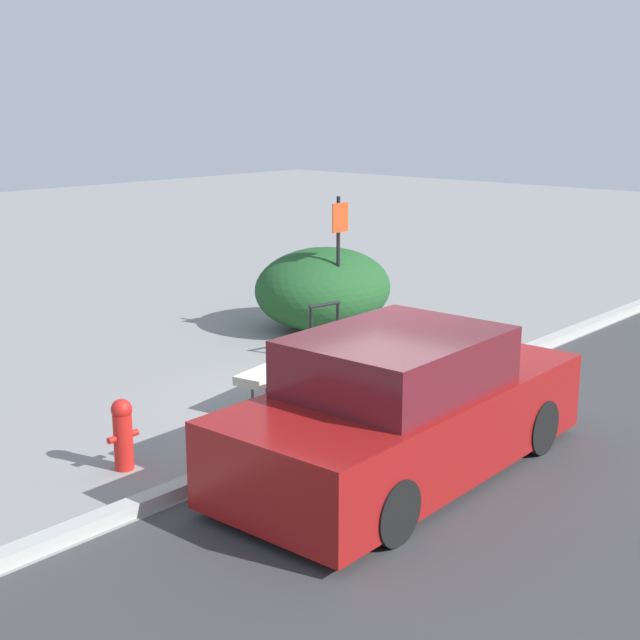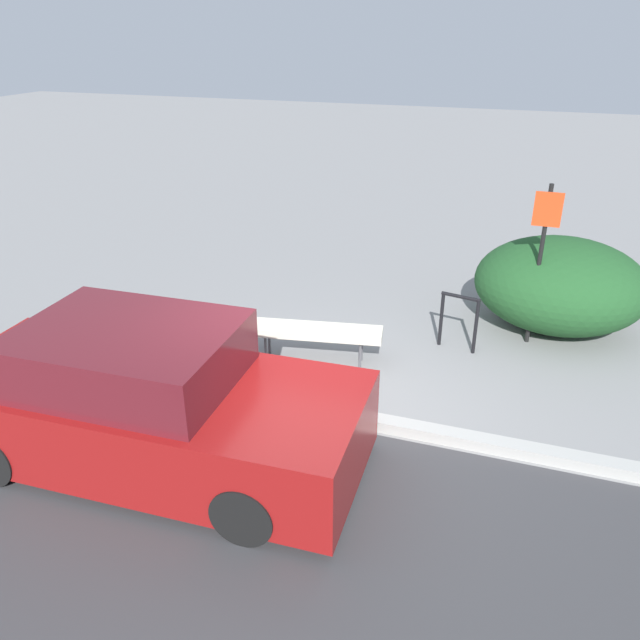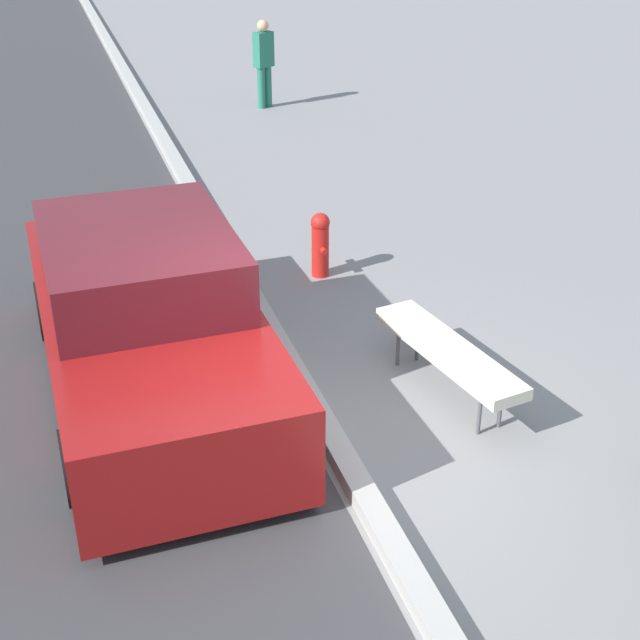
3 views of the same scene
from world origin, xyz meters
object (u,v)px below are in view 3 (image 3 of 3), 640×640
at_px(bench, 448,351).
at_px(fire_hydrant, 320,243).
at_px(parked_car_near, 147,323).
at_px(pedestrian, 264,61).

relative_size(bench, fire_hydrant, 2.45).
xyz_separation_m(fire_hydrant, parked_car_near, (1.87, -2.21, 0.27)).
bearing_deg(parked_car_near, bench, 68.13).
height_order(bench, pedestrian, pedestrian).
xyz_separation_m(bench, fire_hydrant, (-2.78, -0.30, -0.04)).
xyz_separation_m(pedestrian, parked_car_near, (9.44, -3.52, -0.19)).
distance_m(fire_hydrant, parked_car_near, 2.90).
bearing_deg(bench, parked_car_near, -120.04).
distance_m(bench, parked_car_near, 2.69).
bearing_deg(fire_hydrant, pedestrian, 170.20).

